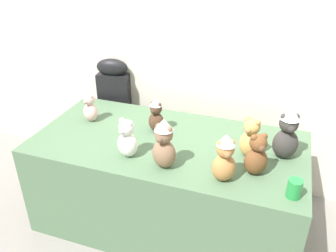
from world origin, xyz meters
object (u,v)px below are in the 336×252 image
object	(u,v)px
teddy_bear_snow	(127,139)
party_cup_green	(294,189)
display_table	(168,182)
teddy_bear_caramel	(225,158)
teddy_bear_charcoal	(287,134)
teddy_bear_cocoa	(156,115)
instrument_case	(116,113)
teddy_bear_blush	(90,108)
teddy_bear_chestnut	(257,156)
teddy_bear_honey	(250,139)
teddy_bear_mocha	(164,144)

from	to	relation	value
teddy_bear_snow	party_cup_green	xyz separation A→B (m)	(1.03, -0.07, -0.07)
display_table	teddy_bear_caramel	distance (m)	0.74
display_table	teddy_bear_charcoal	distance (m)	0.94
teddy_bear_charcoal	teddy_bear_cocoa	bearing A→B (deg)	157.26
display_table	instrument_case	distance (m)	0.95
teddy_bear_blush	teddy_bear_charcoal	distance (m)	1.43
display_table	teddy_bear_chestnut	size ratio (longest dim) A/B	6.90
instrument_case	teddy_bear_charcoal	xyz separation A→B (m)	(1.49, -0.53, 0.36)
teddy_bear_cocoa	teddy_bear_charcoal	bearing A→B (deg)	10.31
teddy_bear_snow	teddy_bear_chestnut	bearing A→B (deg)	20.93
teddy_bear_caramel	party_cup_green	size ratio (longest dim) A/B	2.79
teddy_bear_chestnut	party_cup_green	xyz separation A→B (m)	(0.23, -0.15, -0.07)
teddy_bear_caramel	party_cup_green	world-z (taller)	teddy_bear_caramel
teddy_bear_honey	teddy_bear_snow	xyz separation A→B (m)	(-0.74, -0.26, -0.00)
teddy_bear_chestnut	teddy_bear_mocha	xyz separation A→B (m)	(-0.54, -0.11, 0.03)
teddy_bear_mocha	teddy_bear_caramel	world-z (taller)	teddy_bear_mocha
teddy_bear_mocha	teddy_bear_blush	bearing A→B (deg)	164.77
instrument_case	teddy_bear_snow	world-z (taller)	instrument_case
instrument_case	party_cup_green	bearing A→B (deg)	-39.05
teddy_bear_snow	teddy_bear_honey	bearing A→B (deg)	34.68
teddy_bear_mocha	teddy_bear_charcoal	world-z (taller)	teddy_bear_charcoal
display_table	teddy_bear_cocoa	xyz separation A→B (m)	(-0.13, 0.11, 0.49)
instrument_case	teddy_bear_caramel	world-z (taller)	instrument_case
teddy_bear_chestnut	teddy_bear_caramel	size ratio (longest dim) A/B	0.89
teddy_bear_caramel	party_cup_green	bearing A→B (deg)	-29.38
teddy_bear_caramel	teddy_bear_cocoa	size ratio (longest dim) A/B	1.18
teddy_bear_honey	teddy_bear_snow	size ratio (longest dim) A/B	1.03
teddy_bear_cocoa	party_cup_green	size ratio (longest dim) A/B	2.37
teddy_bear_honey	teddy_bear_caramel	size ratio (longest dim) A/B	0.90
teddy_bear_blush	teddy_bear_honey	world-z (taller)	teddy_bear_honey
teddy_bear_cocoa	display_table	bearing A→B (deg)	-27.37
teddy_bear_cocoa	teddy_bear_snow	xyz separation A→B (m)	(-0.06, -0.37, -0.00)
teddy_bear_honey	party_cup_green	distance (m)	0.44
teddy_bear_mocha	teddy_bear_honey	xyz separation A→B (m)	(0.48, 0.29, -0.03)
teddy_bear_caramel	teddy_bear_cocoa	xyz separation A→B (m)	(-0.58, 0.42, -0.02)
teddy_bear_cocoa	teddy_bear_caramel	bearing A→B (deg)	-22.26
teddy_bear_honey	teddy_bear_cocoa	bearing A→B (deg)	-167.16
instrument_case	teddy_bear_chestnut	bearing A→B (deg)	-38.66
teddy_bear_honey	teddy_bear_snow	world-z (taller)	teddy_bear_honey
display_table	teddy_bear_cocoa	bearing A→B (deg)	139.05
party_cup_green	instrument_case	bearing A→B (deg)	149.48
teddy_bear_honey	teddy_bear_caramel	distance (m)	0.33
display_table	party_cup_green	bearing A→B (deg)	-21.17
teddy_bear_cocoa	teddy_bear_snow	distance (m)	0.37
teddy_bear_blush	teddy_bear_snow	bearing A→B (deg)	-20.83
teddy_bear_mocha	teddy_bear_charcoal	xyz separation A→B (m)	(0.69, 0.35, 0.01)
teddy_bear_charcoal	party_cup_green	distance (m)	0.41
instrument_case	teddy_bear_snow	xyz separation A→B (m)	(0.54, -0.85, 0.31)
teddy_bear_mocha	teddy_bear_blush	world-z (taller)	teddy_bear_mocha
teddy_bear_cocoa	teddy_bear_snow	bearing A→B (deg)	-84.97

